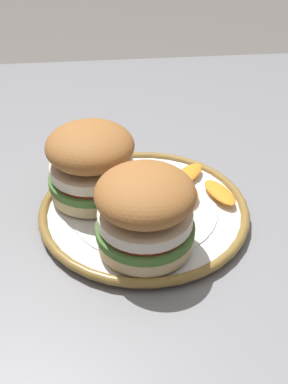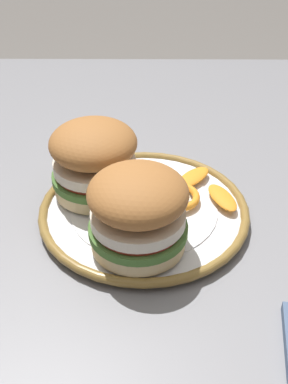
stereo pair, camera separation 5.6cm
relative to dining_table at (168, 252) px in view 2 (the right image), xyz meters
name	(u,v)px [view 2 (the right image)]	position (x,y,z in m)	size (l,w,h in m)	color
dining_table	(168,252)	(0.00, 0.00, 0.00)	(1.18, 1.06, 0.76)	gray
dinner_plate	(144,211)	(-0.04, -0.03, 0.11)	(0.28, 0.28, 0.02)	white
sandwich_half_left	(138,210)	(-0.04, -0.11, 0.17)	(0.15, 0.15, 0.10)	beige
sandwich_half_right	(94,159)	(-0.10, 0.00, 0.17)	(0.14, 0.14, 0.10)	beige
orange_peel_curled	(177,197)	(0.01, -0.02, 0.12)	(0.08, 0.08, 0.01)	orange
orange_peel_strip_long	(222,197)	(0.07, -0.02, 0.12)	(0.05, 0.07, 0.01)	orange
orange_peel_strip_short	(193,177)	(0.03, 0.03, 0.12)	(0.06, 0.07, 0.01)	orange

